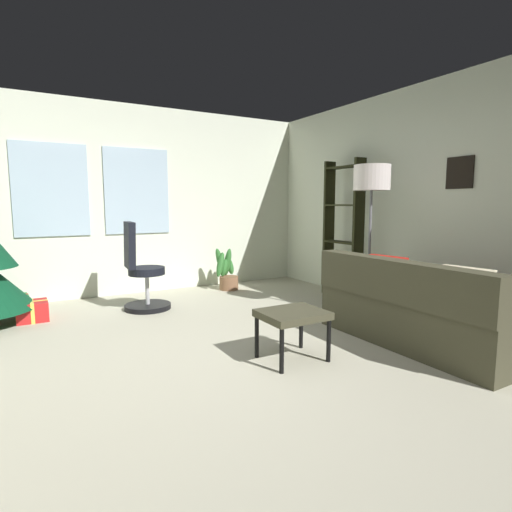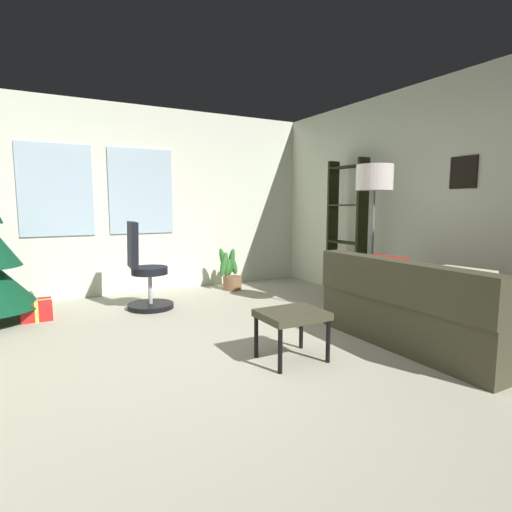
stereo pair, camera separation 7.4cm
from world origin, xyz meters
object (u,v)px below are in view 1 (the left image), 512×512
Objects in this scene: office_chair at (142,276)px; couch at (442,313)px; bookshelf at (342,239)px; floor_lamp at (372,187)px; gift_box_red at (32,311)px; footstool at (292,317)px; potted_plant at (226,273)px; gift_box_green at (18,302)px.

couch is at bearing -51.74° from office_chair.
bookshelf is 1.10× the size of floor_lamp.
floor_lamp reaches higher than gift_box_red.
footstool is 1.56× the size of gift_box_red.
footstool is 0.28× the size of bookshelf.
office_chair is at bearing 106.26° from footstool.
couch is 1.47m from footstool.
floor_lamp reaches higher than footstool.
floor_lamp is (2.17, -1.61, 1.06)m from office_chair.
potted_plant is at bearing 101.49° from couch.
potted_plant is (2.62, 0.44, 0.14)m from gift_box_red.
office_chair reaches higher than gift_box_green.
couch is 2.11m from bookshelf.
footstool is at bearing -52.27° from gift_box_red.
footstool is 1.99m from floor_lamp.
floor_lamp is (-0.45, -0.95, 0.68)m from bookshelf.
bookshelf is at bearing -14.04° from office_chair.
floor_lamp reaches higher than potted_plant.
bookshelf reaches higher than couch.
footstool is at bearing -156.76° from floor_lamp.
floor_lamp is 2.67× the size of potted_plant.
footstool is 3.03m from gift_box_red.
gift_box_green is 4.26m from bookshelf.
gift_box_red is (-1.85, 2.39, -0.25)m from footstool.
bookshelf reaches higher than gift_box_red.
bookshelf is at bearing -45.73° from potted_plant.
floor_lamp is 2.62m from potted_plant.
gift_box_green is 2.76m from potted_plant.
potted_plant is (0.76, 2.83, -0.11)m from footstool.
footstool is at bearing -73.74° from office_chair.
footstool is 3.62m from gift_box_green.
bookshelf is (3.81, -0.79, 0.70)m from gift_box_red.
potted_plant is (1.42, 0.57, -0.18)m from office_chair.
gift_box_green is 0.45× the size of potted_plant.
floor_lamp reaches higher than office_chair.
bookshelf reaches higher than office_chair.
bookshelf is (2.62, -0.66, 0.38)m from office_chair.
floor_lamp is (0.10, 1.02, 1.20)m from couch.
couch reaches higher than footstool.
bookshelf reaches higher than footstool.
couch is 3.27m from potted_plant.
footstool is at bearing -140.81° from bookshelf.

